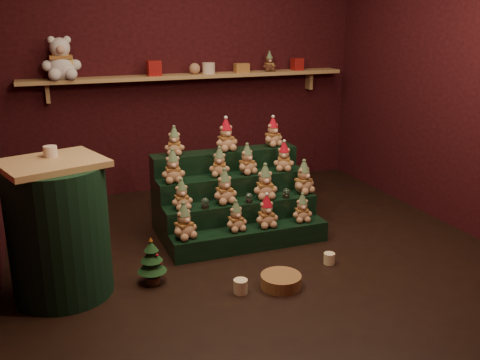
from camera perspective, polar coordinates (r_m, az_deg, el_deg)
name	(u,v)px	position (r m, az deg, el deg)	size (l,w,h in m)	color
ground	(255,252)	(4.61, 1.59, -7.66)	(4.00, 4.00, 0.00)	black
back_wall	(186,65)	(6.15, -5.75, 12.07)	(4.00, 0.10, 2.80)	black
front_wall	(436,144)	(2.48, 20.22, 3.67)	(4.00, 0.10, 2.80)	black
right_wall	(464,77)	(5.35, 22.82, 10.10)	(0.10, 4.00, 2.80)	black
back_shelf	(191,76)	(6.00, -5.26, 10.94)	(3.60, 0.26, 0.24)	tan
riser_tier_front	(250,238)	(4.65, 1.13, -6.24)	(1.40, 0.22, 0.18)	black
riser_tier_midfront	(241,220)	(4.80, 0.15, -4.28)	(1.40, 0.22, 0.36)	black
riser_tier_midback	(233,203)	(4.96, -0.76, -2.45)	(1.40, 0.22, 0.54)	black
riser_tier_back	(225,187)	(5.13, -1.61, -0.73)	(1.40, 0.22, 0.72)	black
teddy_0	(184,221)	(4.39, -6.00, -4.37)	(0.21, 0.19, 0.30)	tan
teddy_1	(236,216)	(4.53, -0.43, -3.86)	(0.18, 0.17, 0.26)	tan
teddy_2	(267,211)	(4.62, 2.85, -3.34)	(0.20, 0.18, 0.28)	tan
teddy_3	(302,208)	(4.77, 6.64, -2.95)	(0.18, 0.16, 0.25)	tan
teddy_4	(182,194)	(4.54, -6.26, -1.52)	(0.18, 0.17, 0.26)	tan
teddy_5	(225,186)	(4.65, -1.66, -0.69)	(0.21, 0.19, 0.30)	tan
teddy_6	(265,182)	(4.78, 2.68, -0.17)	(0.22, 0.20, 0.31)	tan
teddy_7	(304,177)	(4.95, 6.80, 0.32)	(0.22, 0.19, 0.30)	tan
teddy_8	(173,166)	(4.67, -7.18, 1.48)	(0.21, 0.19, 0.29)	tan
teddy_9	(219,162)	(4.82, -2.20, 1.94)	(0.19, 0.17, 0.26)	tan
teddy_10	(247,159)	(4.89, 0.76, 2.24)	(0.19, 0.18, 0.27)	tan
teddy_11	(284,156)	(5.02, 4.71, 2.54)	(0.19, 0.17, 0.27)	tan
teddy_12	(174,141)	(4.88, -7.02, 4.16)	(0.18, 0.16, 0.26)	tan
teddy_13	(226,135)	(5.00, -1.51, 4.83)	(0.21, 0.19, 0.30)	tan
teddy_14	(273,132)	(5.19, 3.52, 5.14)	(0.20, 0.18, 0.27)	tan
snow_globe_a	(205,203)	(4.56, -3.75, -2.46)	(0.07, 0.07, 0.09)	black
snow_globe_b	(249,198)	(4.69, 0.97, -1.90)	(0.07, 0.07, 0.09)	black
snow_globe_c	(286,193)	(4.83, 4.96, -1.39)	(0.07, 0.07, 0.09)	black
side_table	(59,229)	(3.98, -18.75, -5.02)	(0.79, 0.72, 1.00)	tan
table_ornament	(50,151)	(3.92, -19.58, 2.89)	(0.09, 0.09, 0.07)	beige
mini_christmas_tree	(152,261)	(4.09, -9.40, -8.50)	(0.22, 0.22, 0.37)	#412D17
mug_left	(241,286)	(3.95, 0.06, -11.27)	(0.10, 0.10, 0.10)	#F6EDB6
mug_right	(329,258)	(4.45, 9.50, -8.25)	(0.09, 0.09, 0.09)	#F6EDB6
wicker_basket	(281,281)	(4.05, 4.39, -10.68)	(0.30, 0.30, 0.10)	olive
white_bear	(60,52)	(5.72, -18.62, 12.78)	(0.38, 0.34, 0.53)	white
brown_bear	(269,62)	(6.26, 3.15, 12.48)	(0.15, 0.14, 0.22)	#482718
gift_tin_red_a	(154,68)	(5.87, -9.16, 11.70)	(0.14, 0.14, 0.16)	#A21B18
gift_tin_cream	(209,68)	(6.02, -3.36, 11.83)	(0.14, 0.14, 0.12)	beige
gift_tin_red_b	(297,64)	(6.43, 6.12, 12.19)	(0.12, 0.12, 0.14)	#A21B18
shelf_plush_ball	(195,69)	(5.98, -4.86, 11.75)	(0.12, 0.12, 0.12)	tan
scarf_gift_box	(242,68)	(6.15, 0.18, 11.87)	(0.16, 0.10, 0.10)	#D9561E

